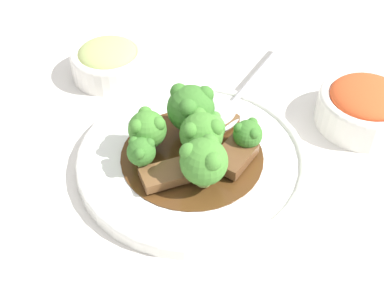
{
  "coord_description": "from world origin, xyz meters",
  "views": [
    {
      "loc": [
        0.38,
        -0.22,
        0.45
      ],
      "look_at": [
        0.0,
        0.0,
        0.03
      ],
      "focal_mm": 50.0,
      "sensor_mm": 36.0,
      "label": 1
    }
  ],
  "objects_px": {
    "beef_strip_0": "(214,123)",
    "broccoli_floret_3": "(248,134)",
    "beef_strip_1": "(234,156)",
    "side_bowl_appetizer": "(108,60)",
    "broccoli_floret_6": "(204,161)",
    "main_plate": "(192,159)",
    "beef_strip_2": "(165,175)",
    "broccoli_floret_4": "(201,133)",
    "serving_spoon": "(227,108)",
    "broccoli_floret_2": "(191,108)",
    "side_bowl_kimchi": "(365,105)",
    "broccoli_floret_0": "(211,128)",
    "broccoli_floret_1": "(147,129)",
    "broccoli_floret_5": "(141,151)"
  },
  "relations": [
    {
      "from": "beef_strip_1",
      "to": "broccoli_floret_3",
      "type": "relative_size",
      "value": 1.73
    },
    {
      "from": "main_plate",
      "to": "broccoli_floret_0",
      "type": "height_order",
      "value": "broccoli_floret_0"
    },
    {
      "from": "broccoli_floret_6",
      "to": "serving_spoon",
      "type": "relative_size",
      "value": 0.26
    },
    {
      "from": "broccoli_floret_2",
      "to": "side_bowl_kimchi",
      "type": "xyz_separation_m",
      "value": [
        0.08,
        0.21,
        -0.03
      ]
    },
    {
      "from": "main_plate",
      "to": "serving_spoon",
      "type": "bearing_deg",
      "value": 118.9
    },
    {
      "from": "beef_strip_2",
      "to": "side_bowl_kimchi",
      "type": "relative_size",
      "value": 0.49
    },
    {
      "from": "beef_strip_0",
      "to": "side_bowl_kimchi",
      "type": "relative_size",
      "value": 0.51
    },
    {
      "from": "beef_strip_2",
      "to": "broccoli_floret_2",
      "type": "bearing_deg",
      "value": 129.88
    },
    {
      "from": "beef_strip_2",
      "to": "side_bowl_kimchi",
      "type": "height_order",
      "value": "side_bowl_kimchi"
    },
    {
      "from": "beef_strip_0",
      "to": "broccoli_floret_1",
      "type": "distance_m",
      "value": 0.09
    },
    {
      "from": "broccoli_floret_4",
      "to": "broccoli_floret_6",
      "type": "distance_m",
      "value": 0.04
    },
    {
      "from": "broccoli_floret_3",
      "to": "broccoli_floret_6",
      "type": "distance_m",
      "value": 0.08
    },
    {
      "from": "broccoli_floret_1",
      "to": "broccoli_floret_3",
      "type": "height_order",
      "value": "broccoli_floret_1"
    },
    {
      "from": "beef_strip_1",
      "to": "broccoli_floret_0",
      "type": "relative_size",
      "value": 1.64
    },
    {
      "from": "broccoli_floret_3",
      "to": "broccoli_floret_1",
      "type": "bearing_deg",
      "value": -120.12
    },
    {
      "from": "broccoli_floret_4",
      "to": "side_bowl_kimchi",
      "type": "relative_size",
      "value": 0.48
    },
    {
      "from": "beef_strip_0",
      "to": "broccoli_floret_3",
      "type": "height_order",
      "value": "broccoli_floret_3"
    },
    {
      "from": "main_plate",
      "to": "broccoli_floret_1",
      "type": "height_order",
      "value": "broccoli_floret_1"
    },
    {
      "from": "beef_strip_0",
      "to": "broccoli_floret_6",
      "type": "bearing_deg",
      "value": -39.46
    },
    {
      "from": "broccoli_floret_6",
      "to": "main_plate",
      "type": "bearing_deg",
      "value": 165.25
    },
    {
      "from": "broccoli_floret_1",
      "to": "serving_spoon",
      "type": "distance_m",
      "value": 0.12
    },
    {
      "from": "beef_strip_1",
      "to": "broccoli_floret_2",
      "type": "relative_size",
      "value": 1.01
    },
    {
      "from": "broccoli_floret_5",
      "to": "beef_strip_2",
      "type": "bearing_deg",
      "value": 25.77
    },
    {
      "from": "main_plate",
      "to": "broccoli_floret_0",
      "type": "xyz_separation_m",
      "value": [
        -0.01,
        0.03,
        0.03
      ]
    },
    {
      "from": "main_plate",
      "to": "broccoli_floret_6",
      "type": "distance_m",
      "value": 0.06
    },
    {
      "from": "broccoli_floret_2",
      "to": "serving_spoon",
      "type": "relative_size",
      "value": 0.29
    },
    {
      "from": "broccoli_floret_3",
      "to": "broccoli_floret_6",
      "type": "height_order",
      "value": "broccoli_floret_6"
    },
    {
      "from": "beef_strip_1",
      "to": "broccoli_floret_6",
      "type": "height_order",
      "value": "broccoli_floret_6"
    },
    {
      "from": "beef_strip_0",
      "to": "broccoli_floret_2",
      "type": "height_order",
      "value": "broccoli_floret_2"
    },
    {
      "from": "broccoli_floret_2",
      "to": "main_plate",
      "type": "bearing_deg",
      "value": -28.13
    },
    {
      "from": "main_plate",
      "to": "beef_strip_0",
      "type": "relative_size",
      "value": 4.45
    },
    {
      "from": "beef_strip_1",
      "to": "side_bowl_appetizer",
      "type": "xyz_separation_m",
      "value": [
        -0.25,
        -0.05,
        -0.0
      ]
    },
    {
      "from": "beef_strip_2",
      "to": "broccoli_floret_4",
      "type": "relative_size",
      "value": 1.02
    },
    {
      "from": "main_plate",
      "to": "broccoli_floret_0",
      "type": "bearing_deg",
      "value": 100.38
    },
    {
      "from": "main_plate",
      "to": "broccoli_floret_1",
      "type": "distance_m",
      "value": 0.06
    },
    {
      "from": "broccoli_floret_1",
      "to": "serving_spoon",
      "type": "relative_size",
      "value": 0.23
    },
    {
      "from": "side_bowl_appetizer",
      "to": "broccoli_floret_0",
      "type": "bearing_deg",
      "value": 10.44
    },
    {
      "from": "beef_strip_2",
      "to": "serving_spoon",
      "type": "relative_size",
      "value": 0.26
    },
    {
      "from": "broccoli_floret_0",
      "to": "broccoli_floret_2",
      "type": "relative_size",
      "value": 0.62
    },
    {
      "from": "beef_strip_1",
      "to": "serving_spoon",
      "type": "height_order",
      "value": "same"
    },
    {
      "from": "broccoli_floret_3",
      "to": "broccoli_floret_4",
      "type": "distance_m",
      "value": 0.06
    },
    {
      "from": "main_plate",
      "to": "serving_spoon",
      "type": "xyz_separation_m",
      "value": [
        -0.04,
        0.08,
        0.02
      ]
    },
    {
      "from": "broccoli_floret_5",
      "to": "serving_spoon",
      "type": "bearing_deg",
      "value": 103.38
    },
    {
      "from": "beef_strip_1",
      "to": "broccoli_floret_2",
      "type": "xyz_separation_m",
      "value": [
        -0.07,
        -0.02,
        0.03
      ]
    },
    {
      "from": "broccoli_floret_3",
      "to": "side_bowl_kimchi",
      "type": "distance_m",
      "value": 0.17
    },
    {
      "from": "broccoli_floret_6",
      "to": "serving_spoon",
      "type": "height_order",
      "value": "broccoli_floret_6"
    },
    {
      "from": "main_plate",
      "to": "side_bowl_appetizer",
      "type": "xyz_separation_m",
      "value": [
        -0.21,
        -0.01,
        0.01
      ]
    },
    {
      "from": "beef_strip_0",
      "to": "broccoli_floret_0",
      "type": "distance_m",
      "value": 0.03
    },
    {
      "from": "broccoli_floret_2",
      "to": "side_bowl_kimchi",
      "type": "bearing_deg",
      "value": 69.79
    },
    {
      "from": "side_bowl_appetizer",
      "to": "broccoli_floret_1",
      "type": "bearing_deg",
      "value": -9.08
    }
  ]
}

